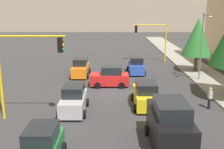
{
  "coord_description": "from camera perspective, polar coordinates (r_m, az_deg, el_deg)",
  "views": [
    {
      "loc": [
        23.66,
        0.01,
        7.6
      ],
      "look_at": [
        -1.83,
        0.03,
        1.2
      ],
      "focal_mm": 43.56,
      "sensor_mm": 36.0,
      "label": 1
    }
  ],
  "objects": [
    {
      "name": "tree_roadside_mid",
      "position": [
        33.38,
        17.52,
        7.52
      ],
      "size": [
        3.5,
        3.5,
        6.36
      ],
      "color": "brown",
      "rests_on": "ground"
    },
    {
      "name": "delivery_van_black",
      "position": [
        15.36,
        11.96,
        -10.51
      ],
      "size": [
        4.8,
        2.22,
        2.77
      ],
      "color": "black",
      "rests_on": "ground"
    },
    {
      "name": "sidewalk_kerb",
      "position": [
        31.43,
        19.45,
        -0.58
      ],
      "size": [
        80.0,
        4.0,
        0.15
      ],
      "primitive_type": "cube",
      "color": "gray",
      "rests_on": "ground"
    },
    {
      "name": "street_lamp_curbside",
      "position": [
        28.96,
        18.59,
        6.92
      ],
      "size": [
        2.15,
        0.28,
        7.0
      ],
      "color": "slate",
      "rests_on": "ground"
    },
    {
      "name": "car_silver",
      "position": [
        20.31,
        -8.05,
        -5.32
      ],
      "size": [
        3.95,
        1.98,
        1.98
      ],
      "color": "#B2B5BA",
      "rests_on": "ground"
    },
    {
      "name": "car_yellow",
      "position": [
        21.36,
        7.09,
        -4.31
      ],
      "size": [
        4.15,
        2.04,
        1.98
      ],
      "color": "yellow",
      "rests_on": "ground"
    },
    {
      "name": "ground_plane",
      "position": [
        24.85,
        -0.07,
        -3.72
      ],
      "size": [
        120.0,
        120.0,
        0.0
      ],
      "primitive_type": "plane",
      "color": "#353538"
    },
    {
      "name": "car_blue",
      "position": [
        31.67,
        5.05,
        1.81
      ],
      "size": [
        3.73,
        1.98,
        1.98
      ],
      "color": "blue",
      "rests_on": "ground"
    },
    {
      "name": "car_green",
      "position": [
        14.06,
        -14.6,
        -14.88
      ],
      "size": [
        3.79,
        1.95,
        1.98
      ],
      "color": "#1E7238",
      "rests_on": "ground"
    },
    {
      "name": "traffic_signal_near_right",
      "position": [
        18.88,
        -17.76,
        2.9
      ],
      "size": [
        0.36,
        4.59,
        5.88
      ],
      "color": "yellow",
      "rests_on": "ground"
    },
    {
      "name": "car_red",
      "position": [
        26.52,
        -0.42,
        -0.55
      ],
      "size": [
        2.02,
        3.72,
        1.98
      ],
      "color": "red",
      "rests_on": "ground"
    },
    {
      "name": "traffic_signal_far_left",
      "position": [
        38.27,
        8.5,
        8.2
      ],
      "size": [
        0.36,
        4.59,
        5.31
      ],
      "color": "yellow",
      "rests_on": "ground"
    },
    {
      "name": "car_orange",
      "position": [
        30.65,
        -6.61,
        1.37
      ],
      "size": [
        4.11,
        1.98,
        1.98
      ],
      "color": "orange",
      "rests_on": "ground"
    },
    {
      "name": "pedestrian_crossing",
      "position": [
        21.92,
        19.84,
        -4.55
      ],
      "size": [
        0.4,
        0.24,
        1.7
      ],
      "color": "#262638",
      "rests_on": "ground"
    }
  ]
}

